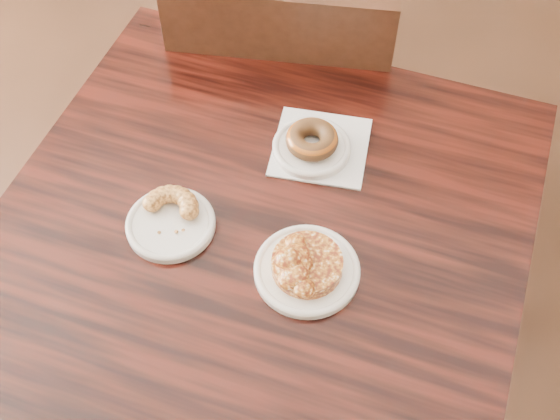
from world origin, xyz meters
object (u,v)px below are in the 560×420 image
(cafe_table, at_px, (265,321))
(chair_far, at_px, (289,89))
(cruller_fragment, at_px, (169,217))
(apple_fritter, at_px, (307,262))
(glazed_donut, at_px, (312,139))

(cafe_table, xyz_separation_m, chair_far, (-0.11, 0.62, 0.08))
(cruller_fragment, bearing_deg, apple_fritter, -6.74)
(cruller_fragment, bearing_deg, chair_far, 86.67)
(cafe_table, relative_size, chair_far, 0.99)
(glazed_donut, xyz_separation_m, apple_fritter, (0.05, -0.25, -0.00))
(chair_far, bearing_deg, cafe_table, 92.65)
(cafe_table, relative_size, apple_fritter, 5.73)
(apple_fritter, bearing_deg, chair_far, 106.48)
(cruller_fragment, bearing_deg, cafe_table, 19.42)
(chair_far, xyz_separation_m, cruller_fragment, (-0.04, -0.67, 0.33))
(apple_fritter, relative_size, cruller_fragment, 1.41)
(cafe_table, bearing_deg, apple_fritter, -33.84)
(chair_far, relative_size, cruller_fragment, 8.10)
(chair_far, distance_m, glazed_donut, 0.57)
(chair_far, distance_m, apple_fritter, 0.80)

